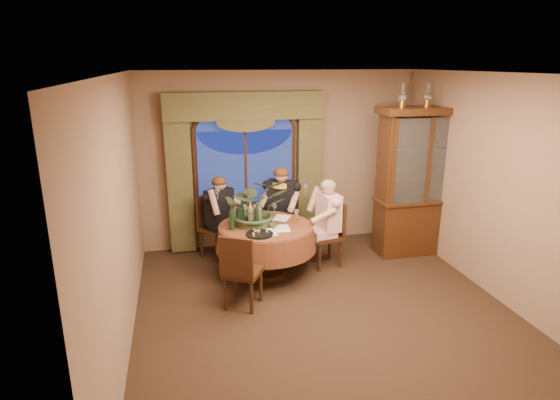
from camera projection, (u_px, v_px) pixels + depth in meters
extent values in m
plane|color=black|center=(327.00, 315.00, 5.61)|extent=(5.00, 5.00, 0.00)
plane|color=#85654C|center=(282.00, 160.00, 7.55)|extent=(4.50, 0.00, 4.50)
plane|color=#85654C|center=(507.00, 192.00, 5.68)|extent=(0.00, 5.00, 5.00)
plane|color=white|center=(335.00, 74.00, 4.81)|extent=(5.00, 5.00, 0.00)
cube|color=#494625|center=(180.00, 180.00, 7.16)|extent=(0.38, 0.14, 2.32)
cube|color=#494625|center=(309.00, 173.00, 7.59)|extent=(0.38, 0.14, 2.32)
cylinder|color=maroon|center=(266.00, 250.00, 6.57)|extent=(1.82, 1.82, 0.75)
cube|color=#321A0D|center=(420.00, 182.00, 7.19)|extent=(1.41, 0.56, 2.28)
cube|color=black|center=(325.00, 235.00, 6.87)|extent=(0.48, 0.48, 0.96)
cube|color=black|center=(282.00, 223.00, 7.37)|extent=(0.57, 0.57, 0.96)
cube|color=black|center=(217.00, 227.00, 7.16)|extent=(0.59, 0.59, 0.96)
cube|color=black|center=(243.00, 270.00, 5.71)|extent=(0.57, 0.57, 0.96)
imported|color=#384E2E|center=(255.00, 184.00, 6.37)|extent=(0.87, 0.96, 0.75)
imported|color=#4A542B|center=(273.00, 225.00, 6.40)|extent=(0.14, 0.14, 0.04)
cylinder|color=black|center=(260.00, 234.00, 6.09)|extent=(0.36, 0.36, 0.02)
cylinder|color=black|center=(239.00, 215.00, 6.35)|extent=(0.07, 0.07, 0.33)
cylinder|color=black|center=(232.00, 218.00, 6.24)|extent=(0.07, 0.07, 0.33)
cylinder|color=black|center=(257.00, 216.00, 6.32)|extent=(0.07, 0.07, 0.33)
cylinder|color=tan|center=(236.00, 213.00, 6.43)|extent=(0.07, 0.07, 0.33)
cylinder|color=black|center=(242.00, 212.00, 6.51)|extent=(0.07, 0.07, 0.33)
cylinder|color=tan|center=(250.00, 214.00, 6.42)|extent=(0.07, 0.07, 0.33)
cube|color=white|center=(282.00, 228.00, 6.32)|extent=(0.24, 0.32, 0.00)
cube|color=white|center=(282.00, 218.00, 6.75)|extent=(0.33, 0.36, 0.00)
cube|color=white|center=(268.00, 232.00, 6.17)|extent=(0.24, 0.32, 0.00)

